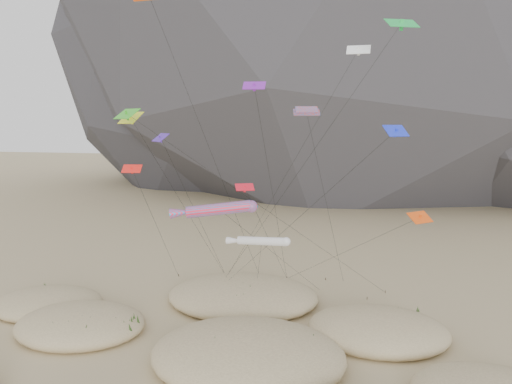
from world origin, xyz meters
TOP-DOWN VIEW (x-y plane):
  - dunes at (-1.45, 3.75)m, footprint 51.78×39.71m
  - dune_grass at (-2.17, 3.75)m, footprint 41.36×29.08m
  - kite_stakes at (1.29, 23.52)m, footprint 24.74×7.60m
  - rainbow_tube_kite at (-1.23, 7.70)m, footprint 10.85×16.97m
  - white_tube_kite at (2.18, 8.88)m, footprint 6.46×14.69m
  - orange_parafoil at (-7.96, 10.74)m, footprint 8.21×14.54m
  - multi_parafoil at (5.17, 15.41)m, footprint 4.27×12.75m
  - delta_kites at (1.35, 11.70)m, footprint 28.64×21.64m

SIDE VIEW (x-z plane):
  - kite_stakes at x=1.29m, z-range 0.00..0.30m
  - dunes at x=-1.45m, z-range -1.07..2.40m
  - dune_grass at x=-2.17m, z-range 0.06..1.59m
  - white_tube_kite at x=2.18m, z-range 4.10..13.49m
  - rainbow_tube_kite at x=-1.23m, z-range 5.37..17.76m
  - delta_kites at x=1.35m, z-range 5.10..32.38m
  - multi_parafoil at x=5.17m, z-range 9.43..29.68m
  - orange_parafoil at x=-7.96m, z-range 14.17..44.33m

